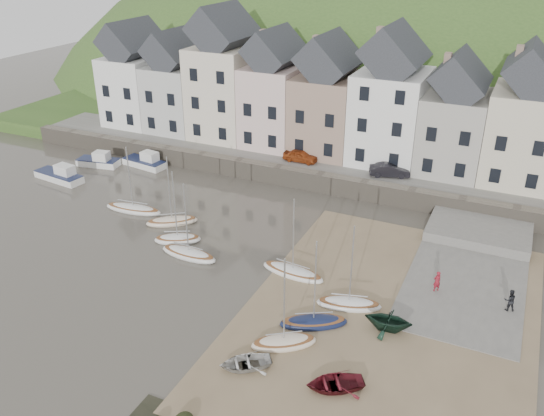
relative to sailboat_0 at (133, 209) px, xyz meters
The scene contains 26 objects.
ground 14.70m from the sailboat_0, 22.99° to the right, with size 160.00×160.00×0.00m, color #413B33.
quay_land 29.54m from the sailboat_0, 62.74° to the left, with size 90.00×30.00×1.50m, color #375823.
quay_street 20.06m from the sailboat_0, 47.48° to the left, with size 70.00×7.00×0.10m, color slate.
seawall 17.61m from the sailboat_0, 39.76° to the left, with size 70.00×1.20×1.80m, color slate.
beach 25.19m from the sailboat_0, 13.17° to the right, with size 18.00×26.00×0.06m, color #7B674B.
slipway 28.62m from the sailboat_0, ahead, with size 8.00×18.00×0.12m, color slate.
hillside 57.88m from the sailboat_0, 81.06° to the left, with size 134.40×84.00×84.00m.
townhouse_terrace 24.84m from the sailboat_0, 50.05° to the left, with size 61.05×8.00×13.93m.
sailboat_0 is the anchor object (origin of this frame).
sailboat_1 7.29m from the sailboat_0, 24.09° to the right, with size 3.99×3.06×6.32m.
sailboat_2 4.52m from the sailboat_0, ahead, with size 4.42×3.81×6.32m.
sailboat_3 9.86m from the sailboat_0, 27.72° to the right, with size 4.85×1.67×6.32m.
sailboat_4 17.35m from the sailboat_0, 11.95° to the right, with size 5.06×2.00×6.32m.
sailboat_5 22.11m from the sailboat_0, 22.41° to the right, with size 4.52×3.42×6.32m.
sailboat_6 22.59m from the sailboat_0, 14.46° to the right, with size 4.56×2.65×6.32m.
sailboat_7 22.42m from the sailboat_0, 29.43° to the right, with size 4.15×3.50×6.32m.
motorboat_0 12.51m from the sailboat_0, 143.71° to the left, with size 4.70×2.53×1.70m.
motorboat_1 11.32m from the sailboat_0, 166.31° to the left, with size 5.72×2.43×1.70m.
motorboat_2 10.81m from the sailboat_0, 120.46° to the left, with size 5.08×2.39×1.70m.
rowboat_white 22.84m from the sailboat_0, 36.79° to the right, with size 2.14×3.00×0.62m, color beige.
rowboat_green 25.79m from the sailboat_0, 15.67° to the right, with size 2.53×2.93×1.54m, color black.
rowboat_red 26.87m from the sailboat_0, 29.18° to the right, with size 2.29×3.20×0.66m, color maroon.
person_red 26.85m from the sailboat_0, ahead, with size 0.56×0.37×1.54m, color maroon.
person_dark 31.56m from the sailboat_0, ahead, with size 0.75×0.58×1.54m, color black.
car_left 17.38m from the sailboat_0, 52.82° to the left, with size 1.42×3.52×1.20m, color #9D3F16.
car_right 23.99m from the sailboat_0, 35.13° to the left, with size 1.32×3.79×1.25m, color black.
Camera 1 is at (16.54, -29.76, 22.29)m, focal length 37.02 mm.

